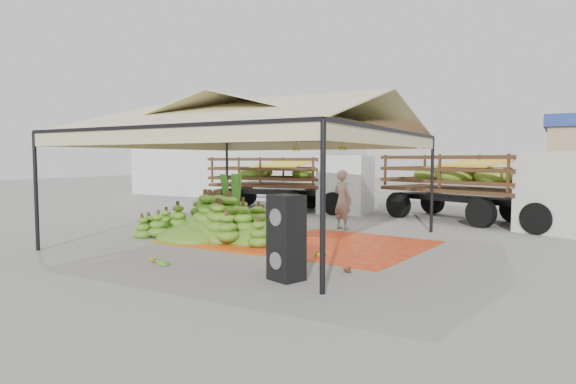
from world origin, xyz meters
The scene contains 17 objects.
ground centered at (0.00, 0.00, 0.00)m, with size 90.00×90.00×0.00m, color slate.
canopy_tent centered at (0.00, 0.00, 3.30)m, with size 8.10×8.10×4.00m.
building_white centered at (-10.00, 14.00, 2.71)m, with size 14.30×6.30×5.40m.
tarp_left centered at (-0.47, -0.02, 0.01)m, with size 3.76×3.58×0.01m, color orange.
tarp_right centered at (2.46, 0.42, 0.01)m, with size 4.21×4.42×0.01m, color #E25D15.
banana_heap centered at (-1.34, 0.32, 0.60)m, with size 5.57×4.58×1.19m, color #417618.
hand_yellow_a centered at (2.50, -1.22, 0.09)m, with size 0.38×0.31×0.17m, color gold.
hand_yellow_b centered at (-0.45, -3.66, 0.09)m, with size 0.41×0.33×0.18m, color gold.
hand_red_a centered at (2.55, -1.11, 0.09)m, with size 0.40×0.32×0.18m, color #581E14.
hand_red_b centered at (3.70, -2.35, 0.09)m, with size 0.38×0.31×0.17m, color #5C2E15.
hand_green centered at (-0.01, -3.70, 0.09)m, with size 0.41×0.34×0.19m, color #3E851B.
hanging_bunches centered at (1.35, 1.29, 2.62)m, with size 1.74×0.24×0.20m.
speaker_stack centered at (2.98, -3.47, 0.82)m, with size 0.74×0.69×1.65m.
banana_leaves centered at (-1.62, 1.13, 0.00)m, with size 0.96×1.36×3.70m, color #386E1D, non-canonical shape.
vendor centered at (1.31, 3.19, 0.98)m, with size 0.72×0.47×1.96m, color gray.
truck_left centered at (-2.81, 7.59, 1.52)m, with size 7.37×3.16×2.46m.
truck_right centered at (5.37, 7.02, 1.57)m, with size 7.81×5.22×2.54m.
Camera 1 is at (7.50, -11.38, 2.34)m, focal length 30.00 mm.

